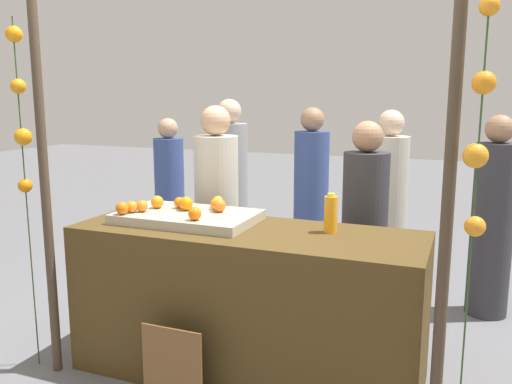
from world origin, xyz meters
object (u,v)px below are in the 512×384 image
Objects in this scene: stall_counter at (247,303)px; vendor_left at (217,223)px; vendor_right at (364,242)px; juice_bottle at (331,214)px; orange_1 at (132,207)px; chalkboard_sign at (173,370)px; orange_0 at (216,204)px.

stall_counter is 1.28× the size of vendor_left.
vendor_right is (1.10, 0.04, -0.04)m from vendor_left.
juice_bottle is at bearing -98.37° from vendor_right.
orange_1 is 0.05× the size of vendor_right.
orange_1 is at bearing 141.19° from chalkboard_sign.
orange_1 reaches higher than stall_counter.
chalkboard_sign is 1.54m from vendor_right.
orange_0 is 1.05m from chalkboard_sign.
vendor_left reaches higher than juice_bottle.
juice_bottle reaches higher than orange_1.
juice_bottle is at bearing 41.27° from chalkboard_sign.
juice_bottle is (0.48, 0.11, 0.57)m from stall_counter.
orange_1 is 1.03m from chalkboard_sign.
vendor_left is at bearing 115.74° from orange_0.
orange_0 is (-0.29, 0.18, 0.56)m from stall_counter.
vendor_right reaches higher than stall_counter.
juice_bottle is at bearing 9.74° from orange_1.
orange_1 is 0.85m from vendor_left.
orange_0 reaches higher than chalkboard_sign.
chalkboard_sign is at bearing -138.73° from juice_bottle.
stall_counter is 28.48× the size of orange_0.
vendor_right reaches higher than orange_1.
vendor_left is at bearing 127.85° from stall_counter.
chalkboard_sign is (-0.23, -0.51, -0.23)m from stall_counter.
vendor_right reaches higher than chalkboard_sign.
orange_1 is 1.24m from juice_bottle.
vendor_right is (0.80, 1.23, 0.49)m from chalkboard_sign.
chalkboard_sign is at bearing -123.00° from vendor_right.
vendor_right is at bearing 32.17° from orange_0.
orange_0 reaches higher than stall_counter.
orange_0 is 1.06m from vendor_right.
orange_1 is 0.15× the size of chalkboard_sign.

